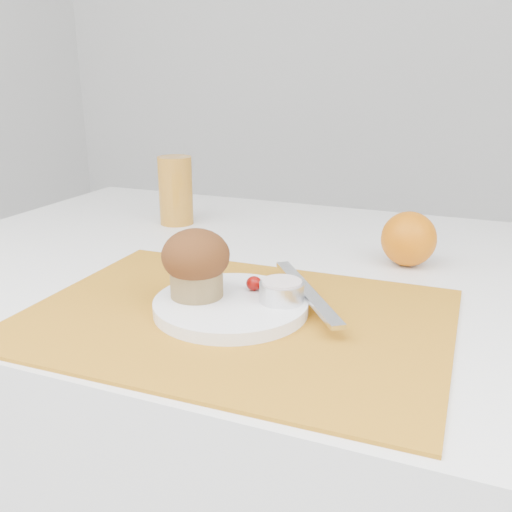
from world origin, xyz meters
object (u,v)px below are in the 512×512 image
at_px(table, 276,468).
at_px(plate, 231,305).
at_px(muffin, 196,262).
at_px(orange, 409,239).
at_px(juice_glass, 176,190).

bearing_deg(table, plate, -86.96).
bearing_deg(muffin, plate, 4.87).
bearing_deg(muffin, orange, 51.70).
xyz_separation_m(table, muffin, (-0.03, -0.20, 0.44)).
bearing_deg(orange, table, -159.34).
bearing_deg(orange, muffin, -128.30).
height_order(orange, muffin, muffin).
xyz_separation_m(juice_glass, muffin, (0.23, -0.35, -0.00)).
distance_m(table, muffin, 0.48).
relative_size(orange, muffin, 0.98).
relative_size(plate, juice_glass, 1.46).
distance_m(plate, orange, 0.32).
bearing_deg(muffin, juice_glass, 123.10).
distance_m(orange, juice_glass, 0.45).
bearing_deg(plate, table, 93.04).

